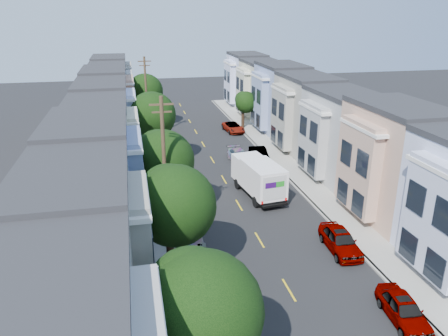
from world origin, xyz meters
name	(u,v)px	position (x,y,z in m)	size (l,w,h in m)	color
ground	(259,240)	(0.00, 0.00, 0.00)	(160.00, 160.00, 0.00)	black
road_slab	(218,169)	(0.00, 15.00, 0.01)	(12.00, 70.00, 0.02)	black
curb_left	(158,173)	(-6.05, 15.00, 0.07)	(0.30, 70.00, 0.15)	gray
curb_right	(274,164)	(6.05, 15.00, 0.07)	(0.30, 70.00, 0.15)	gray
sidewalk_left	(145,174)	(-7.35, 15.00, 0.07)	(2.60, 70.00, 0.15)	gray
sidewalk_right	(286,164)	(7.35, 15.00, 0.07)	(2.60, 70.00, 0.15)	gray
centerline	(218,169)	(0.00, 15.00, 0.00)	(0.12, 70.00, 0.01)	gold
townhouse_row_left	(106,177)	(-11.15, 15.00, 0.00)	(5.00, 70.00, 8.50)	#A7A7A7
townhouse_row_right	(319,162)	(11.15, 15.00, 0.00)	(5.00, 70.00, 8.50)	#A7A7A7
tree_a	(199,312)	(-6.30, -12.91, 4.81)	(4.70, 4.70, 7.18)	black
tree_b	(173,206)	(-6.30, -3.79, 5.01)	(4.70, 4.70, 7.38)	black
tree_c	(162,161)	(-6.30, 4.62, 4.82)	(4.70, 4.70, 7.19)	black
tree_d	(151,115)	(-6.30, 17.21, 5.42)	(4.70, 4.70, 7.80)	black
tree_e	(145,91)	(-6.30, 33.33, 5.07)	(4.70, 4.70, 7.44)	black
tree_far_r	(245,103)	(6.89, 30.34, 3.58)	(2.93, 2.93, 5.09)	black
utility_pole_near	(165,169)	(-6.30, 2.00, 5.15)	(1.60, 0.26, 10.00)	#42301E
utility_pole_far	(147,98)	(-6.30, 28.00, 5.15)	(1.60, 0.26, 10.00)	#42301E
fedex_truck	(258,177)	(2.12, 7.69, 1.77)	(2.55, 6.62, 3.18)	white
lead_sedan	(239,156)	(2.71, 16.82, 0.63)	(1.78, 4.23, 1.27)	black
parked_left_b	(212,312)	(-4.90, -7.77, 0.62)	(2.06, 4.47, 1.24)	black
parked_left_c	(190,236)	(-4.90, 0.49, 0.63)	(1.76, 4.19, 1.26)	#ABAFC1
parked_left_d	(174,180)	(-4.90, 11.20, 0.69)	(2.30, 4.98, 1.39)	#5C041A
parked_right_a	(403,309)	(4.90, -9.73, 0.68)	(1.61, 4.20, 1.36)	#4E4F52
parked_right_b	(340,241)	(4.90, -2.49, 0.76)	(1.79, 4.67, 1.51)	silver
parked_right_c	(259,155)	(4.90, 16.68, 0.70)	(1.48, 4.21, 1.40)	black
parked_right_d	(233,127)	(4.90, 28.83, 0.63)	(2.08, 4.51, 1.25)	black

